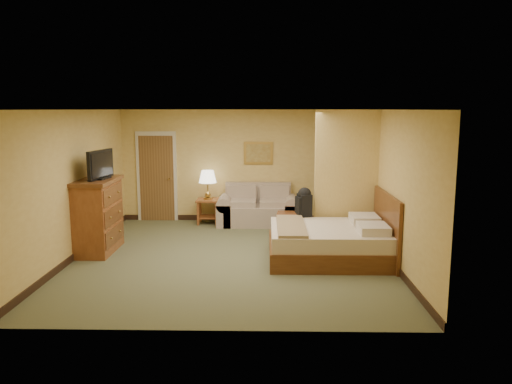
{
  "coord_description": "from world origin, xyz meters",
  "views": [
    {
      "loc": [
        0.62,
        -8.58,
        2.61
      ],
      "look_at": [
        0.43,
        0.6,
        1.08
      ],
      "focal_mm": 35.0,
      "sensor_mm": 36.0,
      "label": 1
    }
  ],
  "objects_px": {
    "loveseat": "(258,211)",
    "coffee_table": "(292,219)",
    "bed": "(334,242)",
    "dresser": "(98,215)"
  },
  "relations": [
    {
      "from": "coffee_table",
      "to": "dresser",
      "type": "distance_m",
      "value": 3.93
    },
    {
      "from": "loveseat",
      "to": "bed",
      "type": "relative_size",
      "value": 0.86
    },
    {
      "from": "coffee_table",
      "to": "bed",
      "type": "xyz_separation_m",
      "value": [
        0.64,
        -1.82,
        0.01
      ]
    },
    {
      "from": "loveseat",
      "to": "coffee_table",
      "type": "height_order",
      "value": "loveseat"
    },
    {
      "from": "loveseat",
      "to": "coffee_table",
      "type": "relative_size",
      "value": 2.57
    },
    {
      "from": "loveseat",
      "to": "coffee_table",
      "type": "distance_m",
      "value": 1.13
    },
    {
      "from": "loveseat",
      "to": "bed",
      "type": "xyz_separation_m",
      "value": [
        1.38,
        -2.68,
        0.02
      ]
    },
    {
      "from": "coffee_table",
      "to": "bed",
      "type": "relative_size",
      "value": 0.34
    },
    {
      "from": "bed",
      "to": "loveseat",
      "type": "bearing_deg",
      "value": 117.32
    },
    {
      "from": "dresser",
      "to": "bed",
      "type": "relative_size",
      "value": 0.63
    }
  ]
}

